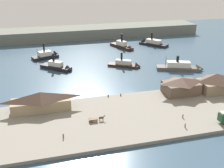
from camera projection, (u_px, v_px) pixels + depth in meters
ground_plane at (131, 92)px, 123.89m from camera, size 320.00×320.00×0.00m
quay_promenade at (149, 114)px, 104.03m from camera, size 110.00×36.00×1.20m
seawall_edge at (133, 94)px, 120.48m from camera, size 110.00×0.80×1.00m
ferry_shed_east_terminal at (41, 101)px, 104.31m from camera, size 22.29×7.79×7.27m
ferry_shed_central_terminal at (181, 85)px, 118.28m from camera, size 14.91×10.11×7.08m
ferry_shed_west_terminal at (216, 82)px, 120.40m from camera, size 14.48×10.71×8.02m
horse_cart at (96, 119)px, 97.37m from camera, size 5.86×1.69×1.87m
pedestrian_near_west_shed at (63, 136)px, 87.82m from camera, size 0.40×0.40×1.60m
pedestrian_walking_east at (185, 125)px, 93.63m from camera, size 0.42×0.42×1.69m
pedestrian_at_waters_edge at (183, 116)px, 99.71m from camera, size 0.38×0.38×1.52m
mooring_post_east at (121, 95)px, 117.24m from camera, size 0.44×0.44×0.90m
mooring_post_center_east at (108, 96)px, 116.15m from camera, size 0.44×0.44×0.90m
ferry_moored_east at (183, 67)px, 149.86m from camera, size 25.60×14.05×9.50m
ferry_approaching_east at (150, 43)px, 199.17m from camera, size 19.01×21.06×11.15m
ferry_outer_harbor at (127, 65)px, 154.59m from camera, size 18.49×13.63×9.76m
ferry_approaching_west at (59, 67)px, 150.08m from camera, size 17.84×16.40×10.27m
ferry_moored_west at (48, 55)px, 170.01m from camera, size 17.88×11.06×11.39m
ferry_departing_north at (123, 46)px, 190.07m from camera, size 12.87×21.88×11.06m
far_headland at (87, 32)px, 220.45m from camera, size 180.00×24.00×8.00m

